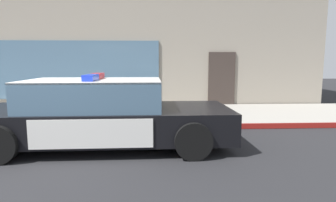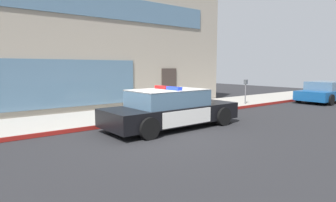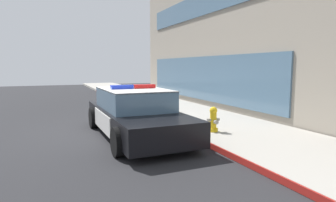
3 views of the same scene
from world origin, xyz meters
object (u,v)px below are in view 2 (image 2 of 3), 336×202
object	(u,v)px
police_cruiser	(171,109)
car_down_street	(325,92)
parking_meter	(246,87)
fire_hydrant	(159,105)

from	to	relation	value
police_cruiser	car_down_street	bearing A→B (deg)	-0.76
police_cruiser	parking_meter	size ratio (longest dim) A/B	3.81
parking_meter	car_down_street	bearing A→B (deg)	-17.70
car_down_street	parking_meter	bearing A→B (deg)	161.02
car_down_street	fire_hydrant	bearing A→B (deg)	168.47
fire_hydrant	car_down_street	size ratio (longest dim) A/B	0.16
fire_hydrant	car_down_street	world-z (taller)	car_down_street
police_cruiser	car_down_street	world-z (taller)	police_cruiser
parking_meter	fire_hydrant	bearing A→B (deg)	177.45
police_cruiser	fire_hydrant	size ratio (longest dim) A/B	7.02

